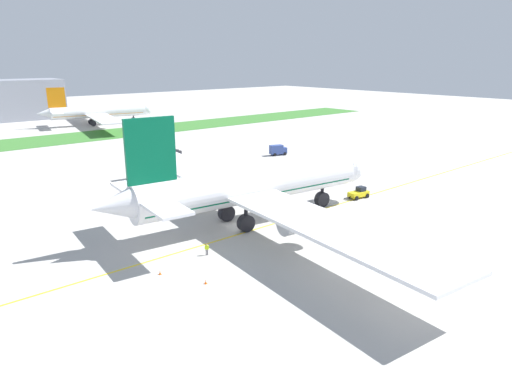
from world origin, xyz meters
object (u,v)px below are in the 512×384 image
Objects in this scene: airliner_foreground at (249,186)px; ground_crew_wingwalker_port at (207,248)px; parked_airliner_far_right at (97,112)px; pushback_tug at (359,193)px; service_truck_fuel_bowser at (173,154)px; traffic_cone_near_nose at (160,272)px; traffic_cone_port_wing at (206,282)px; service_truck_baggage_loader at (278,150)px.

airliner_foreground is 47.14× the size of ground_crew_wingwalker_port.
parked_airliner_far_right is at bearing 73.44° from ground_crew_wingwalker_port.
parked_airliner_far_right is (2.69, 139.12, 4.41)m from pushback_tug.
parked_airliner_far_right reaches higher than service_truck_fuel_bowser.
traffic_cone_near_nose and traffic_cone_port_wing have the same top height.
airliner_foreground is 15.32× the size of service_truck_baggage_loader.
traffic_cone_near_nose is at bearing -122.08° from service_truck_fuel_bowser.
service_truck_fuel_bowser is at bearing 62.23° from traffic_cone_port_wing.
traffic_cone_port_wing is (-44.97, -10.90, -0.75)m from pushback_tug.
traffic_cone_port_wing is at bearing -139.34° from service_truck_baggage_loader.
pushback_tug is 39.94m from ground_crew_wingwalker_port.
parked_airliner_far_right reaches higher than traffic_cone_port_wing.
ground_crew_wingwalker_port is 73.15m from service_truck_baggage_loader.
service_truck_baggage_loader is (17.07, 42.39, 0.56)m from pushback_tug.
traffic_cone_port_wing is at bearing -125.62° from ground_crew_wingwalker_port.
traffic_cone_near_nose is at bearing 116.80° from traffic_cone_port_wing.
ground_crew_wingwalker_port is at bearing 54.38° from traffic_cone_port_wing.
service_truck_baggage_loader reaches higher than traffic_cone_near_nose.
traffic_cone_near_nose is 0.12× the size of service_truck_fuel_bowser.
ground_crew_wingwalker_port is 0.37× the size of service_truck_fuel_bowser.
service_truck_baggage_loader is at bearing 68.07° from pushback_tug.
traffic_cone_port_wing is 157.50m from parked_airliner_far_right.
airliner_foreground reaches higher than parked_airliner_far_right.
ground_crew_wingwalker_port is at bearing -106.56° from parked_airliner_far_right.
pushback_tug is at bearing -6.35° from airliner_foreground.
service_truck_baggage_loader is (56.84, 46.04, 0.55)m from ground_crew_wingwalker_port.
ground_crew_wingwalker_port reaches higher than traffic_cone_port_wing.
traffic_cone_port_wing is at bearing -107.62° from parked_airliner_far_right.
ground_crew_wingwalker_port is at bearing -153.72° from airliner_foreground.
traffic_cone_near_nose is 80.44m from service_truck_baggage_loader.
pushback_tug is 1.32× the size of service_truck_fuel_bowser.
service_truck_baggage_loader is 1.13× the size of service_truck_fuel_bowser.
airliner_foreground is 58.93m from service_truck_baggage_loader.
service_truck_fuel_bowser is (30.78, 61.06, 0.41)m from ground_crew_wingwalker_port.
parked_airliner_far_right is (11.69, 81.71, 3.98)m from service_truck_fuel_bowser.
service_truck_baggage_loader reaches higher than pushback_tug.
service_truck_fuel_bowser is 82.63m from parked_airliner_far_right.
traffic_cone_port_wing is 0.12× the size of service_truck_fuel_bowser.
pushback_tug is 3.58× the size of ground_crew_wingwalker_port.
pushback_tug is 10.74× the size of traffic_cone_port_wing.
airliner_foreground reaches higher than traffic_cone_port_wing.
parked_airliner_far_right reaches higher than service_truck_baggage_loader.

